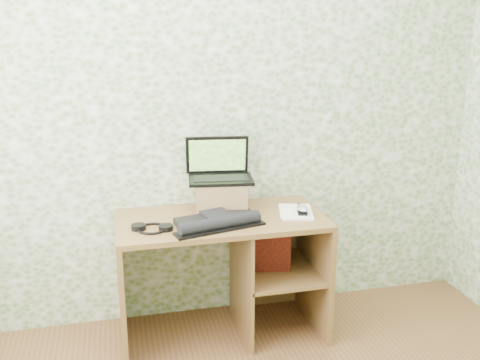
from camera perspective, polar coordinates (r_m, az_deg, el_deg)
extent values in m
plane|color=white|center=(3.26, -3.21, 6.95)|extent=(3.50, 0.00, 3.50)
cube|color=brown|center=(3.10, -2.04, -4.28)|extent=(1.20, 0.60, 0.03)
cube|color=brown|center=(3.20, -12.49, -11.33)|extent=(0.03, 0.60, 0.72)
cube|color=brown|center=(3.40, 7.86, -9.40)|extent=(0.03, 0.60, 0.72)
cube|color=brown|center=(3.28, 0.12, -10.29)|extent=(0.02, 0.56, 0.72)
cube|color=brown|center=(3.32, 4.08, -9.54)|extent=(0.46, 0.56, 0.02)
cube|color=brown|center=(3.58, 2.81, -7.91)|extent=(0.48, 0.02, 0.72)
cube|color=brown|center=(3.21, -2.05, -1.62)|extent=(0.33, 0.29, 0.18)
cube|color=black|center=(3.18, -2.07, 0.07)|extent=(0.41, 0.31, 0.02)
cube|color=black|center=(3.17, -2.04, 0.22)|extent=(0.34, 0.18, 0.00)
cube|color=black|center=(3.25, -2.45, 2.70)|extent=(0.38, 0.11, 0.24)
cube|color=#3A601B|center=(3.24, -2.43, 2.64)|extent=(0.34, 0.09, 0.20)
cube|color=black|center=(3.03, -2.58, -4.17)|extent=(0.48, 0.27, 0.04)
cube|color=black|center=(3.02, -2.58, -3.99)|extent=(0.17, 0.17, 0.06)
cylinder|color=black|center=(2.91, -2.15, -4.62)|extent=(0.48, 0.18, 0.07)
cube|color=black|center=(2.92, -2.12, -5.20)|extent=(0.52, 0.22, 0.01)
torus|color=black|center=(2.95, -9.34, -5.13)|extent=(0.20, 0.20, 0.01)
cylinder|color=black|center=(2.97, -10.77, -4.95)|extent=(0.08, 0.08, 0.03)
cylinder|color=black|center=(2.93, -7.91, -5.05)|extent=(0.08, 0.08, 0.03)
cube|color=white|center=(3.19, 5.96, -3.41)|extent=(0.25, 0.31, 0.01)
ellipsoid|color=silver|center=(3.15, 6.68, -3.21)|extent=(0.09, 0.12, 0.04)
cylinder|color=black|center=(3.26, 6.48, -2.77)|extent=(0.02, 0.13, 0.01)
cube|color=#9F1F0E|center=(3.25, 3.32, -7.24)|extent=(0.25, 0.13, 0.28)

